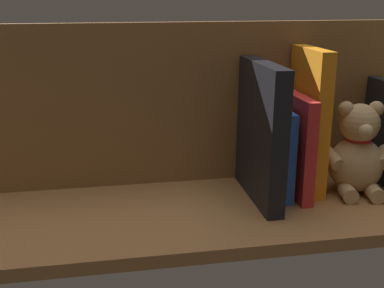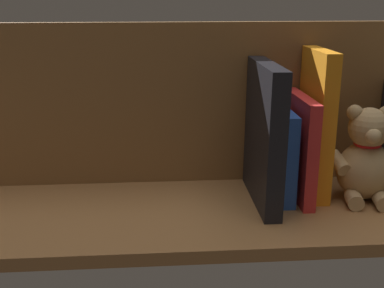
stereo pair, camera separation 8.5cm
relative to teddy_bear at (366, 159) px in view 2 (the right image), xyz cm
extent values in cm
cube|color=#9E6B3D|center=(31.76, 1.59, -8.83)|extent=(114.59, 31.78, 2.20)
cube|color=brown|center=(31.76, -12.05, 7.91)|extent=(114.59, 1.50, 31.29)
ellipsoid|color=tan|center=(-0.05, -0.27, -2.40)|extent=(11.60, 10.74, 10.66)
sphere|color=tan|center=(-0.05, -0.27, 5.67)|extent=(7.33, 7.33, 7.33)
sphere|color=tan|center=(2.65, -0.77, 8.42)|extent=(2.83, 2.83, 2.83)
sphere|color=#DBB77F|center=(0.51, 2.79, 5.13)|extent=(2.83, 2.83, 2.83)
cylinder|color=tan|center=(5.17, 0.12, -0.54)|extent=(3.34, 5.58, 3.94)
cylinder|color=tan|center=(-1.59, 4.62, -6.32)|extent=(3.51, 4.44, 2.83)
cylinder|color=tan|center=(3.13, 3.75, -6.32)|extent=(3.51, 4.44, 2.83)
torus|color=red|center=(-0.05, -0.27, 2.76)|extent=(5.66, 5.66, 0.83)
cube|color=orange|center=(8.47, -3.92, 5.73)|extent=(2.70, 13.97, 26.92)
cube|color=red|center=(11.77, -2.54, 1.74)|extent=(2.18, 16.73, 18.95)
cube|color=blue|center=(15.06, -3.29, 0.52)|extent=(2.70, 15.22, 16.50)
cube|color=black|center=(18.80, -0.73, 4.79)|extent=(3.33, 20.35, 25.08)
camera|label=1|loc=(46.49, 81.87, 28.97)|focal=46.80mm
camera|label=2|loc=(38.04, 82.97, 28.97)|focal=46.80mm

